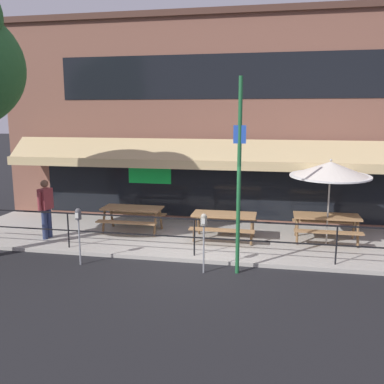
# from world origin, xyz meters

# --- Properties ---
(ground_plane) EXTENTS (120.00, 120.00, 0.00)m
(ground_plane) POSITION_xyz_m (0.00, 0.00, 0.00)
(ground_plane) COLOR black
(patio_deck) EXTENTS (15.00, 4.00, 0.10)m
(patio_deck) POSITION_xyz_m (0.00, 2.00, 0.05)
(patio_deck) COLOR #ADA89E
(patio_deck) RESTS_ON ground
(restaurant_building) EXTENTS (15.00, 1.60, 6.90)m
(restaurant_building) POSITION_xyz_m (-0.00, 4.22, 3.43)
(restaurant_building) COLOR brown
(restaurant_building) RESTS_ON ground
(patio_railing) EXTENTS (13.84, 0.04, 0.97)m
(patio_railing) POSITION_xyz_m (0.00, 0.30, 0.80)
(patio_railing) COLOR black
(patio_railing) RESTS_ON patio_deck
(picnic_table_left) EXTENTS (1.80, 1.42, 0.76)m
(picnic_table_left) POSITION_xyz_m (-2.26, 2.11, 0.71)
(picnic_table_left) COLOR #997047
(picnic_table_left) RESTS_ON patio_deck
(picnic_table_centre) EXTENTS (1.80, 1.42, 0.76)m
(picnic_table_centre) POSITION_xyz_m (0.58, 1.82, 0.71)
(picnic_table_centre) COLOR #997047
(picnic_table_centre) RESTS_ON patio_deck
(picnic_table_right) EXTENTS (1.80, 1.42, 0.76)m
(picnic_table_right) POSITION_xyz_m (3.41, 2.17, 0.71)
(picnic_table_right) COLOR #997047
(picnic_table_right) RESTS_ON patio_deck
(patio_umbrella_right) EXTENTS (2.14, 2.14, 2.38)m
(patio_umbrella_right) POSITION_xyz_m (3.41, 1.94, 2.18)
(patio_umbrella_right) COLOR #B7B2A8
(patio_umbrella_right) RESTS_ON patio_deck
(pedestrian_walking) EXTENTS (0.30, 0.61, 1.71)m
(pedestrian_walking) POSITION_xyz_m (-4.48, 1.00, 1.06)
(pedestrian_walking) COLOR navy
(pedestrian_walking) RESTS_ON patio_deck
(parking_meter_near) EXTENTS (0.15, 0.16, 1.42)m
(parking_meter_near) POSITION_xyz_m (-2.68, -0.63, 1.15)
(parking_meter_near) COLOR gray
(parking_meter_near) RESTS_ON ground
(parking_meter_far) EXTENTS (0.15, 0.16, 1.42)m
(parking_meter_far) POSITION_xyz_m (0.39, -0.59, 1.15)
(parking_meter_far) COLOR gray
(parking_meter_far) RESTS_ON ground
(street_sign_pole) EXTENTS (0.28, 0.09, 4.47)m
(street_sign_pole) POSITION_xyz_m (1.16, -0.45, 2.29)
(street_sign_pole) COLOR #1E6033
(street_sign_pole) RESTS_ON ground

